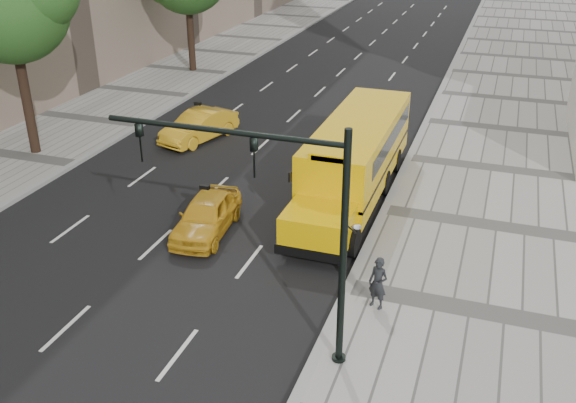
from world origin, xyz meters
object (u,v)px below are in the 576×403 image
(school_bus, at_px, (356,152))
(taxi_near, at_px, (206,215))
(tree_b, at_px, (11,3))
(traffic_signal, at_px, (287,215))
(pedestrian, at_px, (378,283))
(taxi_far, at_px, (199,126))

(school_bus, bearing_deg, taxi_near, -130.04)
(tree_b, distance_m, taxi_near, 13.07)
(traffic_signal, bearing_deg, school_bus, 93.83)
(school_bus, relative_size, traffic_signal, 1.81)
(taxi_near, height_order, pedestrian, pedestrian)
(taxi_near, xyz_separation_m, pedestrian, (6.71, -2.74, 0.26))
(traffic_signal, bearing_deg, tree_b, 148.26)
(taxi_near, distance_m, pedestrian, 7.26)
(school_bus, relative_size, pedestrian, 7.25)
(school_bus, bearing_deg, taxi_far, 157.76)
(taxi_far, distance_m, pedestrian, 15.88)
(tree_b, distance_m, taxi_far, 9.70)
(tree_b, xyz_separation_m, taxi_near, (10.72, -4.29, -6.13))
(school_bus, bearing_deg, pedestrian, -71.87)
(pedestrian, bearing_deg, taxi_near, 178.11)
(school_bus, distance_m, traffic_signal, 10.62)
(taxi_near, height_order, taxi_far, taxi_far)
(taxi_near, distance_m, taxi_far, 9.63)
(school_bus, relative_size, taxi_near, 2.85)
(taxi_far, bearing_deg, pedestrian, -29.56)
(tree_b, height_order, traffic_signal, tree_b)
(tree_b, distance_m, school_bus, 15.75)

